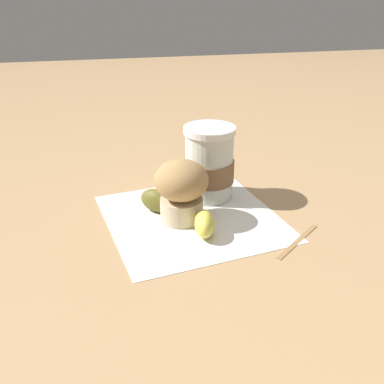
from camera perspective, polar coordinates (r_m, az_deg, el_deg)
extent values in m
plane|color=tan|center=(0.68, 0.00, -3.34)|extent=(3.00, 3.00, 0.00)
cube|color=white|center=(0.68, 0.00, -3.28)|extent=(0.28, 0.28, 0.00)
cylinder|color=silver|center=(0.72, 2.18, 3.41)|extent=(0.08, 0.08, 0.11)
cylinder|color=white|center=(0.70, 2.26, 7.87)|extent=(0.08, 0.08, 0.01)
cylinder|color=#846042|center=(0.73, 2.16, 2.72)|extent=(0.08, 0.08, 0.04)
cylinder|color=beige|center=(0.67, -1.38, -1.99)|extent=(0.06, 0.06, 0.03)
ellipsoid|color=#AD8451|center=(0.65, -1.42, 1.63)|extent=(0.08, 0.08, 0.06)
ellipsoid|color=#D6CC4C|center=(0.62, 1.63, -4.05)|extent=(0.06, 0.04, 0.04)
ellipsoid|color=#D6CC4C|center=(0.66, -0.78, -2.10)|extent=(0.07, 0.05, 0.04)
ellipsoid|color=brown|center=(0.69, -4.57, -1.07)|extent=(0.06, 0.06, 0.04)
cube|color=#9E7547|center=(0.64, 13.27, -6.08)|extent=(0.07, 0.09, 0.00)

